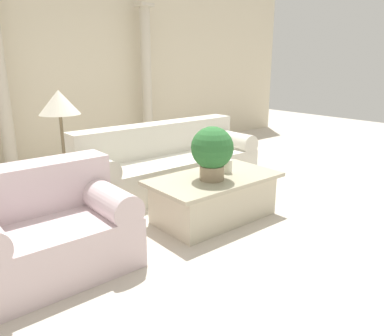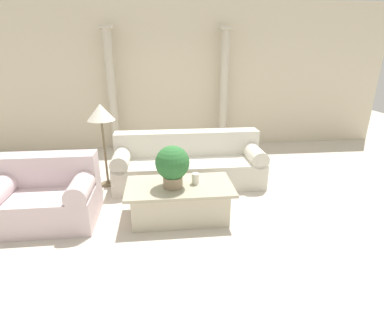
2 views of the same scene
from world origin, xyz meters
name	(u,v)px [view 1 (image 1 of 2)]	position (x,y,z in m)	size (l,w,h in m)	color
ground_plane	(197,203)	(0.00, 0.00, 0.00)	(16.00, 16.00, 0.00)	beige
wall_back	(82,65)	(0.00, 3.02, 1.60)	(10.00, 0.06, 3.20)	beige
sofa_long	(168,163)	(0.09, 0.72, 0.35)	(2.50, 0.90, 0.86)	beige
loveseat	(46,228)	(-1.91, -0.33, 0.36)	(1.28, 0.90, 0.86)	beige
coffee_table	(214,197)	(-0.15, -0.45, 0.24)	(1.42, 0.80, 0.48)	beige
potted_plant	(212,150)	(-0.23, -0.51, 0.79)	(0.44, 0.44, 0.56)	#937F60
pillar_candle	(228,166)	(0.07, -0.44, 0.55)	(0.10, 0.10, 0.15)	silver
floor_lamp	(60,108)	(-1.30, 0.76, 1.19)	(0.44, 0.44, 1.38)	brown
column_left	(1,84)	(-1.38, 2.73, 1.35)	(0.26, 0.26, 2.64)	beige
column_right	(146,79)	(1.09, 2.73, 1.35)	(0.26, 0.26, 2.64)	beige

